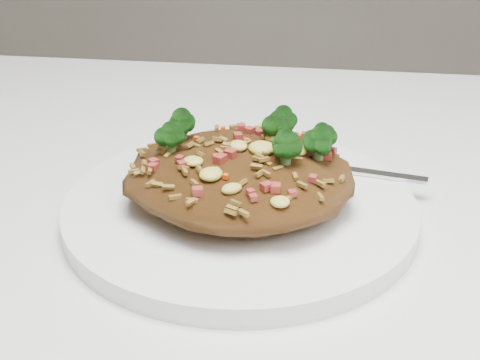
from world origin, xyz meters
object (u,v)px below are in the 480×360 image
dining_table (134,359)px  fried_rice (241,165)px  plate (240,208)px  fork (328,167)px

dining_table → fried_rice: size_ratio=7.70×
dining_table → fried_rice: 0.16m
plate → fork: size_ratio=1.50×
fried_rice → fork: 0.08m
fork → fried_rice: bearing=-126.7°
dining_table → plate: bearing=37.7°
fried_rice → fork: bearing=43.0°
plate → fork: 0.08m
fried_rice → fork: (0.06, 0.05, -0.02)m
dining_table → plate: plate is taller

